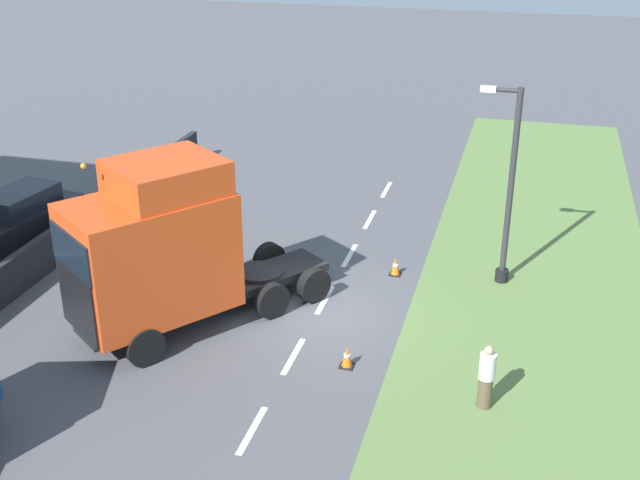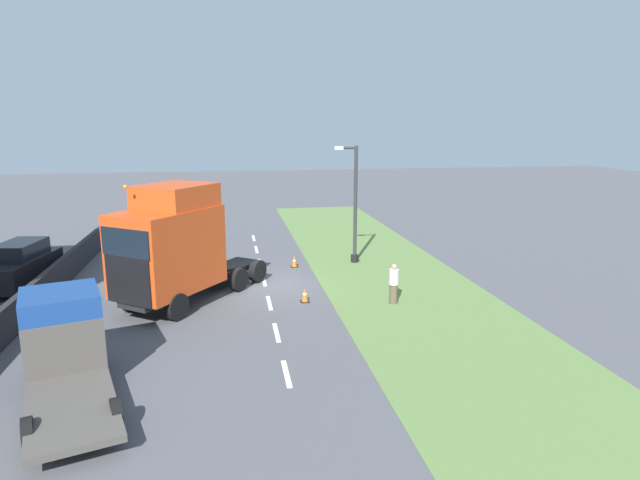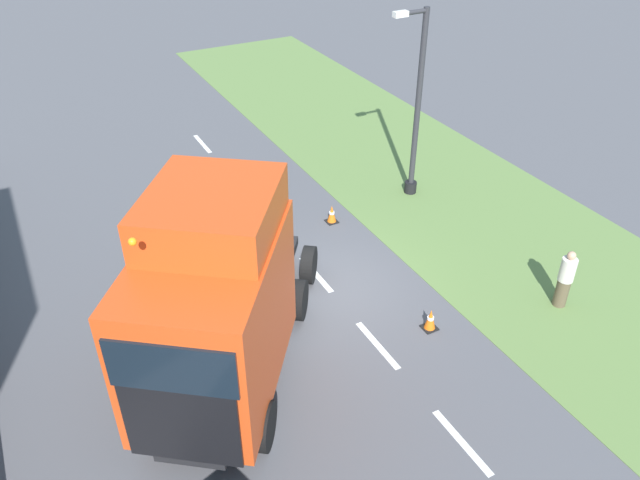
{
  "view_description": "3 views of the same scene",
  "coord_description": "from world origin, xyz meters",
  "px_view_note": "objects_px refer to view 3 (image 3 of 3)",
  "views": [
    {
      "loc": [
        -5.37,
        19.54,
        11.37
      ],
      "look_at": [
        -0.05,
        0.03,
        2.27
      ],
      "focal_mm": 45.0,
      "sensor_mm": 36.0,
      "label": 1
    },
    {
      "loc": [
        1.49,
        23.36,
        7.22
      ],
      "look_at": [
        -2.36,
        1.03,
        2.24
      ],
      "focal_mm": 30.0,
      "sensor_mm": 36.0,
      "label": 2
    },
    {
      "loc": [
        6.39,
        11.61,
        10.45
      ],
      "look_at": [
        -0.0,
        -0.46,
        1.29
      ],
      "focal_mm": 35.0,
      "sensor_mm": 36.0,
      "label": 3
    }
  ],
  "objects_px": {
    "lamp_post": "(415,118)",
    "pedestrian": "(565,280)",
    "traffic_cone_trailing": "(332,214)",
    "lorry_cab": "(216,306)",
    "traffic_cone_lead": "(430,320)"
  },
  "relations": [
    {
      "from": "lamp_post",
      "to": "pedestrian",
      "type": "distance_m",
      "value": 6.98
    },
    {
      "from": "pedestrian",
      "to": "traffic_cone_trailing",
      "type": "relative_size",
      "value": 2.89
    },
    {
      "from": "lamp_post",
      "to": "lorry_cab",
      "type": "bearing_deg",
      "value": 32.39
    },
    {
      "from": "pedestrian",
      "to": "traffic_cone_lead",
      "type": "height_order",
      "value": "pedestrian"
    },
    {
      "from": "lorry_cab",
      "to": "pedestrian",
      "type": "distance_m",
      "value": 8.96
    },
    {
      "from": "pedestrian",
      "to": "traffic_cone_trailing",
      "type": "bearing_deg",
      "value": -62.63
    },
    {
      "from": "lorry_cab",
      "to": "traffic_cone_lead",
      "type": "xyz_separation_m",
      "value": [
        -5.2,
        0.41,
        -2.17
      ]
    },
    {
      "from": "pedestrian",
      "to": "traffic_cone_lead",
      "type": "distance_m",
      "value": 3.66
    },
    {
      "from": "lamp_post",
      "to": "traffic_cone_lead",
      "type": "height_order",
      "value": "lamp_post"
    },
    {
      "from": "lorry_cab",
      "to": "traffic_cone_trailing",
      "type": "distance_m",
      "value": 7.76
    },
    {
      "from": "pedestrian",
      "to": "traffic_cone_trailing",
      "type": "xyz_separation_m",
      "value": [
        3.27,
        -6.32,
        -0.54
      ]
    },
    {
      "from": "pedestrian",
      "to": "traffic_cone_lead",
      "type": "bearing_deg",
      "value": -13.25
    },
    {
      "from": "lamp_post",
      "to": "traffic_cone_trailing",
      "type": "bearing_deg",
      "value": 7.15
    },
    {
      "from": "lorry_cab",
      "to": "pedestrian",
      "type": "xyz_separation_m",
      "value": [
        -8.72,
        1.24,
        -1.63
      ]
    },
    {
      "from": "pedestrian",
      "to": "traffic_cone_lead",
      "type": "xyz_separation_m",
      "value": [
        3.52,
        -0.83,
        -0.54
      ]
    }
  ]
}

